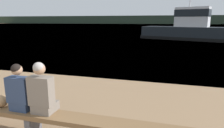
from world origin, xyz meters
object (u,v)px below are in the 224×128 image
object	(u,v)px
bench_main	(32,115)
person_left	(20,91)
shopping_bag	(2,101)
tugboat_red	(188,30)
person_right	(42,92)

from	to	relation	value
bench_main	person_left	bearing A→B (deg)	178.12
bench_main	person_left	world-z (taller)	person_left
bench_main	shopping_bag	xyz separation A→B (m)	(-0.72, 0.02, 0.21)
shopping_bag	tugboat_red	xyz separation A→B (m)	(5.26, 21.83, 0.55)
bench_main	person_left	size ratio (longest dim) A/B	7.11
person_right	tugboat_red	xyz separation A→B (m)	(4.29, 21.84, 0.24)
person_right	shopping_bag	xyz separation A→B (m)	(-0.97, 0.01, -0.30)
shopping_bag	person_left	bearing A→B (deg)	-1.10
person_right	tugboat_red	size ratio (longest dim) A/B	0.09
bench_main	person_right	bearing A→B (deg)	1.19
person_left	person_right	size ratio (longest dim) A/B	0.94
bench_main	shopping_bag	distance (m)	0.75
shopping_bag	tugboat_red	bearing A→B (deg)	76.45
person_left	person_right	xyz separation A→B (m)	(0.49, -0.00, 0.04)
person_right	person_left	bearing A→B (deg)	179.71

